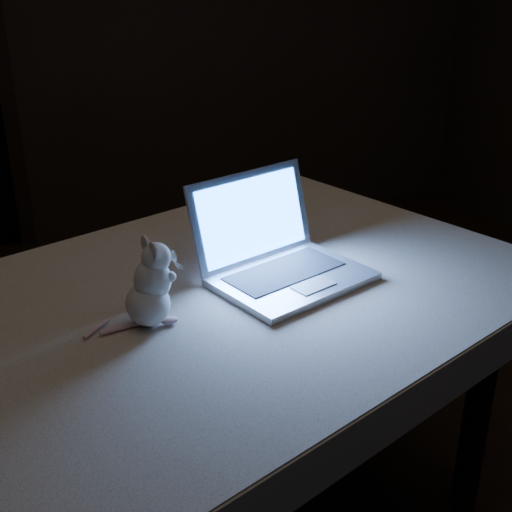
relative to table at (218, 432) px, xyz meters
name	(u,v)px	position (x,y,z in m)	size (l,w,h in m)	color
floor	(265,508)	(0.17, 0.09, -0.42)	(5.00, 5.00, 0.00)	black
back_wall	(112,11)	(0.17, 2.59, 0.88)	(4.50, 0.04, 2.60)	black
table	(218,432)	(0.00, 0.00, 0.00)	(1.56, 1.00, 0.83)	black
tablecloth	(193,319)	(-0.06, -0.01, 0.37)	(1.67, 1.11, 0.11)	beige
laptop	(294,236)	(0.21, -0.01, 0.55)	(0.38, 0.33, 0.26)	silver
plush_mouse	(146,283)	(-0.18, -0.09, 0.53)	(0.15, 0.15, 0.20)	white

